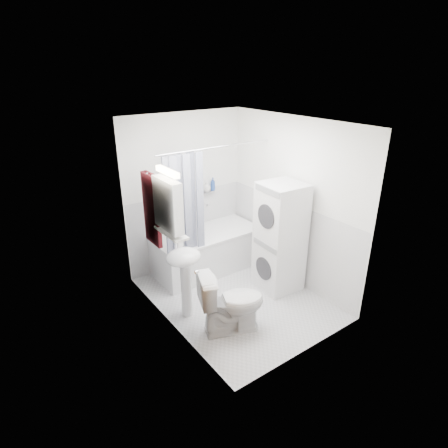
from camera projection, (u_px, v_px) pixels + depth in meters
floor at (236, 297)px, 5.24m from camera, size 2.60×2.60×0.00m
room_walls at (237, 197)px, 4.66m from camera, size 2.60×2.60×2.60m
wainscot at (223, 252)px, 5.22m from camera, size 1.98×2.58×2.58m
door at (197, 272)px, 3.93m from camera, size 0.05×2.00×2.00m
bathtub at (207, 249)px, 5.86m from camera, size 1.65×0.78×0.63m
tub_spout at (205, 204)px, 5.97m from camera, size 0.04×0.12×0.04m
curtain_rod at (218, 147)px, 4.96m from camera, size 1.83×0.02×0.02m
shower_curtain at (185, 208)px, 4.96m from camera, size 0.55×0.02×1.45m
sink at (184, 267)px, 4.61m from camera, size 0.44×0.37×1.04m
medicine_cabinet at (168, 203)px, 4.21m from camera, size 0.13×0.50×0.71m
shelf at (171, 233)px, 4.37m from camera, size 0.18×0.54×0.02m
shower_caddy at (208, 192)px, 5.91m from camera, size 0.22×0.06×0.02m
towel at (152, 208)px, 4.55m from camera, size 0.07×0.38×0.91m
washer_dryer at (280, 238)px, 5.21m from camera, size 0.60×0.59×1.57m
toilet at (232, 302)px, 4.47m from camera, size 0.90×0.69×0.78m
soap_pump at (179, 243)px, 4.67m from camera, size 0.08×0.17×0.08m
shelf_bottle at (177, 233)px, 4.24m from camera, size 0.07×0.18×0.07m
shelf_cup at (166, 224)px, 4.43m from camera, size 0.10×0.09×0.10m
shampoo_a at (207, 188)px, 5.87m from camera, size 0.13×0.17×0.13m
shampoo_b at (213, 188)px, 5.95m from camera, size 0.08×0.21×0.08m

